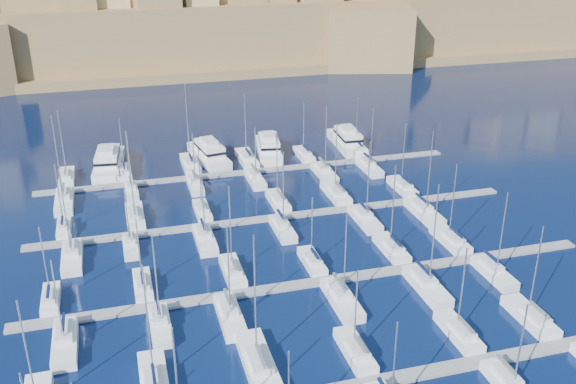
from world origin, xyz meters
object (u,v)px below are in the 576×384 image
object	(u,v)px
sailboat_2	(258,362)
sailboat_4	(459,332)
motor_yacht_d	(347,140)
motor_yacht_c	(269,147)
motor_yacht_a	(108,161)
motor_yacht_b	(209,153)

from	to	relation	value
sailboat_2	sailboat_4	size ratio (longest dim) A/B	1.37
sailboat_2	motor_yacht_d	size ratio (longest dim) A/B	1.07
sailboat_4	motor_yacht_c	xyz separation A→B (m)	(-6.56, 69.99, 1.00)
sailboat_4	motor_yacht_c	distance (m)	70.30
motor_yacht_a	motor_yacht_b	bearing A→B (deg)	-1.56
sailboat_4	motor_yacht_b	size ratio (longest dim) A/B	0.76
sailboat_2	motor_yacht_c	bearing A→B (deg)	74.75
motor_yacht_b	sailboat_4	bearing A→B (deg)	-74.36
sailboat_4	motor_yacht_a	world-z (taller)	sailboat_4
sailboat_2	motor_yacht_c	xyz separation A→B (m)	(18.77, 68.84, 0.94)
sailboat_4	motor_yacht_d	bearing A→B (deg)	80.61
motor_yacht_a	motor_yacht_b	size ratio (longest dim) A/B	1.07
sailboat_2	sailboat_4	world-z (taller)	sailboat_2
motor_yacht_c	motor_yacht_a	bearing A→B (deg)	178.99
sailboat_4	motor_yacht_c	size ratio (longest dim) A/B	0.76
sailboat_2	motor_yacht_b	distance (m)	69.12
motor_yacht_d	motor_yacht_c	bearing A→B (deg)	-179.95
motor_yacht_d	motor_yacht_b	bearing A→B (deg)	179.96
sailboat_2	motor_yacht_b	world-z (taller)	sailboat_2
motor_yacht_a	motor_yacht_b	world-z (taller)	same
motor_yacht_b	motor_yacht_c	size ratio (longest dim) A/B	1.00
sailboat_4	motor_yacht_a	size ratio (longest dim) A/B	0.71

